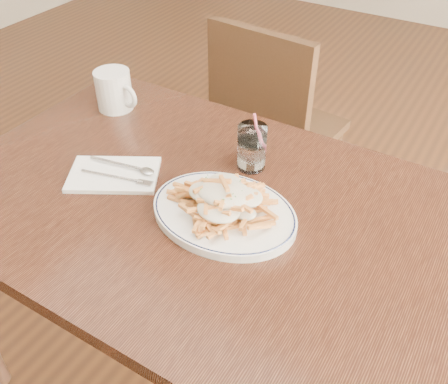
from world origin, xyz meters
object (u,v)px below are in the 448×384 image
Objects in this scene: chair_far at (271,121)px; loaded_fries at (224,197)px; table at (198,224)px; water_glass at (252,150)px; fries_plate at (224,213)px; coffee_mug at (115,90)px.

chair_far is 3.81× the size of loaded_fries.
chair_far is at bearing 103.82° from table.
fries_plate is at bearing -78.53° from water_glass.
chair_far is 0.88m from fries_plate.
chair_far is 2.24× the size of fries_plate.
coffee_mug is at bearing 174.00° from water_glass.
coffee_mug reaches higher than loaded_fries.
fries_plate is at bearing -13.96° from table.
fries_plate is 0.20m from water_glass.
chair_far is at bearing 109.08° from loaded_fries.
loaded_fries is (0.08, -0.02, 0.14)m from table.
water_glass reaches higher than loaded_fries.
loaded_fries is 1.49× the size of water_glass.
fries_plate is 1.70× the size of loaded_fries.
water_glass is (-0.04, 0.19, 0.04)m from fries_plate.
loaded_fries is 1.60× the size of coffee_mug.
water_glass reaches higher than table.
water_glass is 1.07× the size of coffee_mug.
table is 0.13m from fries_plate.
loaded_fries reaches higher than fries_plate.
table is 0.22m from water_glass.
water_glass is (0.24, -0.60, 0.30)m from chair_far.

